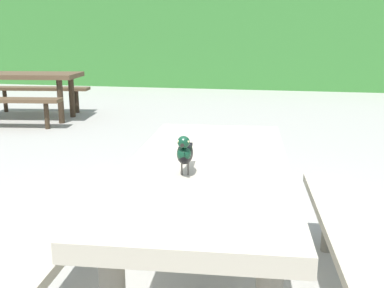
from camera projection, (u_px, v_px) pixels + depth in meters
name	position (u px, v px, depth m)	size (l,w,h in m)	color
hedge_wall	(269.00, 40.00, 11.38)	(28.00, 1.42, 2.38)	#387A33
picnic_table_foreground	(208.00, 199.00, 2.17)	(1.81, 1.85, 0.74)	#B2A893
bird_grackle	(185.00, 152.00, 1.91)	(0.09, 0.29, 0.18)	black
picnic_table_mid_left	(22.00, 85.00, 7.08)	(1.93, 1.90, 0.74)	brown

